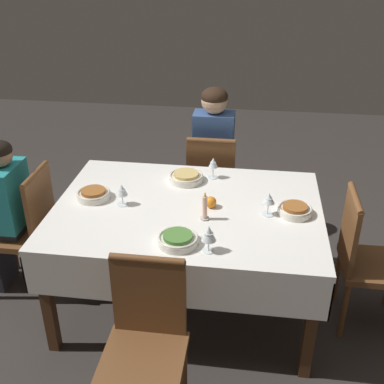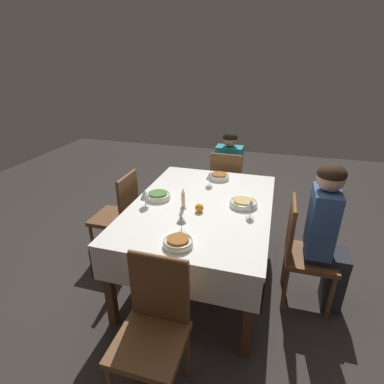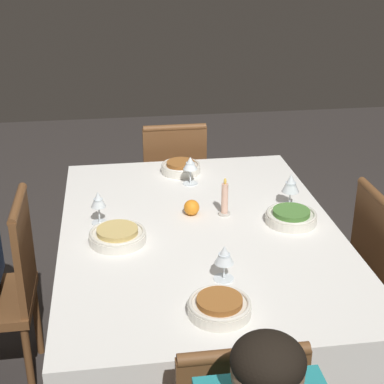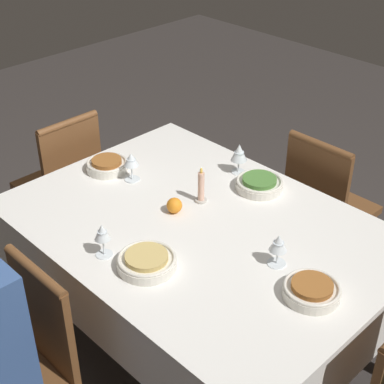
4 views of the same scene
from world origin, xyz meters
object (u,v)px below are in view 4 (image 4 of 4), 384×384
(chair_south, at_px, (24,366))
(bowl_east, at_px, (312,290))
(bowl_north, at_px, (259,183))
(wine_glass_north, at_px, (239,153))
(chair_north, at_px, (325,204))
(wine_glass_east, at_px, (278,244))
(candle_centerpiece, at_px, (201,189))
(wine_glass_south, at_px, (102,234))
(wine_glass_west, at_px, (131,161))
(orange_fruit, at_px, (174,205))
(bowl_west, at_px, (106,165))
(bowl_south, at_px, (147,261))
(dining_table, at_px, (199,239))
(chair_west, at_px, (64,180))

(chair_south, xyz_separation_m, bowl_east, (0.64, 0.79, 0.27))
(bowl_north, height_order, wine_glass_north, wine_glass_north)
(chair_north, height_order, bowl_east, chair_north)
(wine_glass_east, xyz_separation_m, candle_centerpiece, (-0.50, 0.10, -0.03))
(wine_glass_south, distance_m, wine_glass_west, 0.56)
(orange_fruit, bearing_deg, chair_south, -85.00)
(bowl_east, bearing_deg, bowl_north, 144.73)
(chair_north, bearing_deg, bowl_west, 49.85)
(bowl_south, bearing_deg, chair_north, 88.87)
(bowl_east, relative_size, wine_glass_east, 1.53)
(wine_glass_west, bearing_deg, bowl_south, -34.60)
(wine_glass_south, bearing_deg, bowl_west, 141.80)
(dining_table, relative_size, bowl_east, 7.71)
(wine_glass_south, bearing_deg, orange_fruit, 93.62)
(dining_table, bearing_deg, wine_glass_west, 176.73)
(chair_south, xyz_separation_m, chair_north, (0.14, 1.64, 0.00))
(wine_glass_east, bearing_deg, bowl_south, -132.36)
(bowl_south, bearing_deg, wine_glass_west, 145.40)
(candle_centerpiece, bearing_deg, bowl_south, -69.42)
(wine_glass_south, xyz_separation_m, wine_glass_north, (-0.06, 0.83, 0.00))
(wine_glass_north, bearing_deg, bowl_west, -136.21)
(wine_glass_east, bearing_deg, wine_glass_north, 143.87)
(wine_glass_west, distance_m, wine_glass_north, 0.50)
(bowl_east, distance_m, wine_glass_east, 0.21)
(chair_south, bearing_deg, wine_glass_east, 62.16)
(candle_centerpiece, bearing_deg, chair_west, -172.89)
(chair_south, height_order, bowl_west, chair_south)
(bowl_north, xyz_separation_m, candle_centerpiece, (-0.11, -0.26, 0.04))
(wine_glass_south, relative_size, candle_centerpiece, 0.84)
(wine_glass_west, bearing_deg, wine_glass_north, 53.50)
(wine_glass_south, bearing_deg, bowl_east, 28.62)
(wine_glass_east, bearing_deg, dining_table, -176.39)
(wine_glass_west, bearing_deg, chair_west, -178.16)
(bowl_south, height_order, bowl_east, same)
(chair_south, distance_m, wine_glass_north, 1.30)
(bowl_east, distance_m, bowl_north, 0.71)
(orange_fruit, bearing_deg, wine_glass_west, 172.90)
(bowl_north, height_order, orange_fruit, orange_fruit)
(chair_south, relative_size, chair_north, 1.00)
(wine_glass_west, relative_size, wine_glass_north, 0.94)
(wine_glass_east, xyz_separation_m, bowl_north, (-0.39, 0.36, -0.06))
(wine_glass_south, xyz_separation_m, wine_glass_west, (-0.35, 0.43, -0.00))
(candle_centerpiece, bearing_deg, bowl_west, -165.74)
(chair_south, relative_size, bowl_east, 4.31)
(dining_table, xyz_separation_m, orange_fruit, (-0.14, -0.01, 0.11))
(wine_glass_south, distance_m, bowl_east, 0.79)
(bowl_west, relative_size, wine_glass_west, 1.42)
(chair_north, height_order, wine_glass_east, chair_north)
(bowl_east, xyz_separation_m, wine_glass_east, (-0.19, 0.05, 0.06))
(bowl_north, bearing_deg, wine_glass_west, -142.10)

